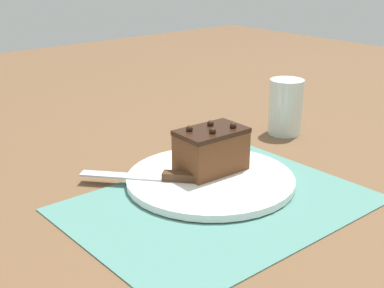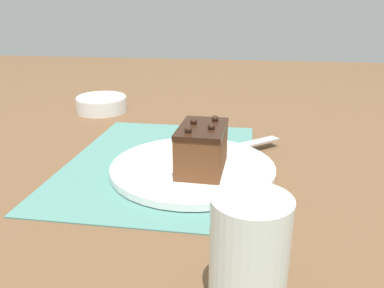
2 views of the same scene
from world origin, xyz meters
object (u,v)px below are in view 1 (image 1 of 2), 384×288
object	(u,v)px
drinking_glass	(286,107)
cake_plate	(210,179)
chocolate_cake	(211,150)
serving_knife	(162,176)

from	to	relation	value
drinking_glass	cake_plate	bearing A→B (deg)	17.65
cake_plate	drinking_glass	size ratio (longest dim) A/B	2.40
cake_plate	chocolate_cake	size ratio (longest dim) A/B	2.38
chocolate_cake	drinking_glass	bearing A→B (deg)	-164.66
serving_knife	cake_plate	bearing A→B (deg)	-72.14
cake_plate	drinking_glass	xyz separation A→B (m)	(-0.31, -0.10, 0.05)
cake_plate	serving_knife	size ratio (longest dim) A/B	1.64
cake_plate	drinking_glass	world-z (taller)	drinking_glass
drinking_glass	serving_knife	bearing A→B (deg)	8.16
serving_knife	drinking_glass	world-z (taller)	drinking_glass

